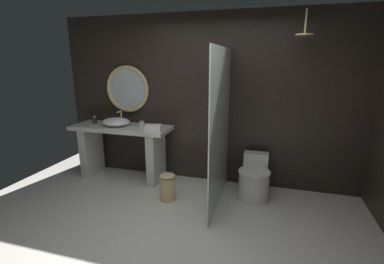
{
  "coord_description": "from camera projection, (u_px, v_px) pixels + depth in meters",
  "views": [
    {
      "loc": [
        0.96,
        -2.25,
        1.89
      ],
      "look_at": [
        0.09,
        0.77,
        1.08
      ],
      "focal_mm": 25.57,
      "sensor_mm": 36.0,
      "label": 1
    }
  ],
  "objects": [
    {
      "name": "shower_glass_panel",
      "position": [
        220.0,
        129.0,
        3.56
      ],
      "size": [
        0.02,
        1.35,
        2.07
      ],
      "primitive_type": "cube",
      "color": "silver",
      "rests_on": "ground_plane"
    },
    {
      "name": "waste_bin",
      "position": [
        168.0,
        186.0,
        3.81
      ],
      "size": [
        0.22,
        0.22,
        0.39
      ],
      "color": "#D6B77F",
      "rests_on": "ground_plane"
    },
    {
      "name": "ground_plane",
      "position": [
        163.0,
        250.0,
        2.82
      ],
      "size": [
        5.76,
        5.76,
        0.0
      ],
      "primitive_type": "plane",
      "color": "silver"
    },
    {
      "name": "vessel_sink",
      "position": [
        116.0,
        122.0,
        4.38
      ],
      "size": [
        0.46,
        0.37,
        0.22
      ],
      "color": "white",
      "rests_on": "vanity_counter"
    },
    {
      "name": "vanity_counter",
      "position": [
        122.0,
        145.0,
        4.47
      ],
      "size": [
        1.61,
        0.58,
        0.88
      ],
      "color": "silver",
      "rests_on": "ground_plane"
    },
    {
      "name": "folded_hand_towel",
      "position": [
        153.0,
        128.0,
        4.03
      ],
      "size": [
        0.28,
        0.25,
        0.1
      ],
      "primitive_type": "cube",
      "rotation": [
        0.0,
        0.0,
        0.26
      ],
      "color": "silver",
      "rests_on": "vanity_counter"
    },
    {
      "name": "toilet",
      "position": [
        254.0,
        180.0,
        3.88
      ],
      "size": [
        0.44,
        0.63,
        0.59
      ],
      "color": "white",
      "rests_on": "ground_plane"
    },
    {
      "name": "rain_shower_head",
      "position": [
        305.0,
        33.0,
        3.3
      ],
      "size": [
        0.21,
        0.21,
        0.31
      ],
      "color": "#D6B77F"
    },
    {
      "name": "round_wall_mirror",
      "position": [
        127.0,
        89.0,
        4.5
      ],
      "size": [
        0.77,
        0.06,
        0.77
      ],
      "color": "#D6B77F"
    },
    {
      "name": "soap_dispenser",
      "position": [
        95.0,
        120.0,
        4.54
      ],
      "size": [
        0.07,
        0.07,
        0.14
      ],
      "color": "#282D28",
      "rests_on": "vanity_counter"
    },
    {
      "name": "back_wall_panel",
      "position": [
        207.0,
        100.0,
        4.27
      ],
      "size": [
        4.8,
        0.1,
        2.6
      ],
      "primitive_type": "cube",
      "color": "black",
      "rests_on": "ground_plane"
    },
    {
      "name": "tumbler_cup",
      "position": [
        142.0,
        124.0,
        4.33
      ],
      "size": [
        0.08,
        0.08,
        0.09
      ],
      "primitive_type": "cylinder",
      "color": "silver",
      "rests_on": "vanity_counter"
    }
  ]
}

